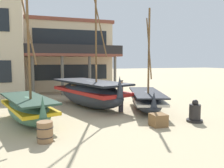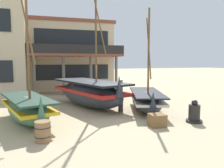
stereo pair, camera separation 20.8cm
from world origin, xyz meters
name	(u,v)px [view 2 (the right image)]	position (x,y,z in m)	size (l,w,h in m)	color
ground_plane	(118,112)	(0.00, 0.00, 0.00)	(120.00, 120.00, 0.00)	tan
fishing_boat_near_left	(146,100)	(1.66, 0.01, 0.57)	(2.88, 4.70, 5.36)	#2D333D
fishing_boat_centre_large	(90,92)	(-1.08, 1.86, 0.85)	(3.73, 6.05, 8.44)	#2D333D
fishing_boat_far_right	(27,108)	(-4.46, -0.51, 0.63)	(2.58, 4.60, 5.63)	#427056
fisherman_by_hull	(121,96)	(0.19, 0.11, 0.83)	(0.33, 0.41, 1.68)	#33333D
capstan_winch	(194,113)	(2.55, -2.86, 0.39)	(0.71, 0.71, 1.00)	black
wooden_barrel	(43,131)	(-3.87, -3.25, 0.35)	(0.56, 0.56, 0.70)	olive
cargo_crate	(157,120)	(0.66, -2.91, 0.26)	(0.62, 0.62, 0.52)	brown
harbor_building_main	(69,55)	(-0.91, 11.78, 3.23)	(8.03, 7.98, 6.44)	beige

